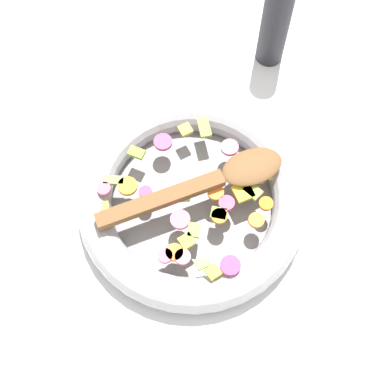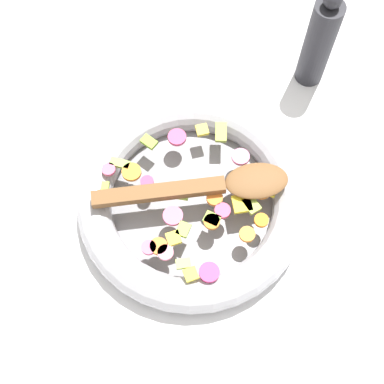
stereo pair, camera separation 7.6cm
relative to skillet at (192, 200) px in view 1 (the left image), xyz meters
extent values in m
plane|color=silver|center=(0.00, 0.00, -0.02)|extent=(4.00, 4.00, 0.00)
cylinder|color=slate|center=(0.00, 0.00, -0.02)|extent=(0.29, 0.29, 0.01)
torus|color=#9E9EA5|center=(0.00, 0.00, 0.00)|extent=(0.34, 0.34, 0.05)
cylinder|color=orange|center=(-0.10, -0.02, 0.03)|extent=(0.03, 0.03, 0.01)
cylinder|color=orange|center=(-0.05, 0.02, 0.03)|extent=(0.03, 0.03, 0.01)
cylinder|color=orange|center=(-0.05, -0.05, 0.03)|extent=(0.04, 0.04, 0.01)
cylinder|color=orange|center=(-0.10, 0.01, 0.03)|extent=(0.03, 0.03, 0.01)
cylinder|color=orange|center=(-0.01, 0.09, 0.03)|extent=(0.03, 0.03, 0.01)
cylinder|color=orange|center=(-0.08, -0.06, 0.03)|extent=(0.03, 0.03, 0.01)
cylinder|color=orange|center=(0.09, 0.03, 0.03)|extent=(0.04, 0.04, 0.01)
cylinder|color=orange|center=(-0.03, -0.01, 0.03)|extent=(0.03, 0.03, 0.01)
cube|color=#9DBA45|center=(-0.08, -0.03, 0.03)|extent=(0.03, 0.03, 0.01)
cube|color=#98C346|center=(-0.02, 0.05, 0.03)|extent=(0.02, 0.02, 0.01)
cube|color=#8DBB3E|center=(-0.05, 0.02, 0.03)|extent=(0.02, 0.02, 0.01)
cube|color=#94C151|center=(0.11, 0.02, 0.03)|extent=(0.03, 0.02, 0.01)
cube|color=#ACC458|center=(-0.05, 0.09, 0.03)|extent=(0.02, 0.02, 0.01)
cube|color=#9FC645|center=(0.01, 0.01, 0.03)|extent=(0.02, 0.02, 0.01)
cube|color=#8AB639|center=(0.10, -0.03, 0.03)|extent=(0.02, 0.02, 0.01)
cube|color=#98BE3D|center=(0.10, 0.07, 0.03)|extent=(0.02, 0.02, 0.01)
cube|color=#9FBB44|center=(0.02, -0.10, 0.03)|extent=(0.03, 0.04, 0.01)
cylinder|color=#D53C60|center=(-0.05, 0.00, 0.03)|extent=(0.03, 0.03, 0.01)
cylinder|color=#C82F6A|center=(-0.09, 0.08, 0.03)|extent=(0.04, 0.04, 0.01)
cylinder|color=pink|center=(-0.03, -0.09, 0.03)|extent=(0.04, 0.04, 0.01)
cylinder|color=#D75783|center=(0.00, 0.05, 0.03)|extent=(0.04, 0.04, 0.01)
cylinder|color=#DF5880|center=(0.12, 0.04, 0.03)|extent=(0.03, 0.03, 0.01)
cylinder|color=#D03760|center=(0.06, 0.03, 0.03)|extent=(0.02, 0.02, 0.01)
cylinder|color=#D65782|center=(0.00, 0.10, 0.03)|extent=(0.03, 0.03, 0.01)
cylinder|color=pink|center=(-0.02, 0.09, 0.03)|extent=(0.03, 0.03, 0.01)
cylinder|color=#D83E6E|center=(0.07, -0.06, 0.03)|extent=(0.03, 0.03, 0.01)
cube|color=yellow|center=(-0.07, -0.02, 0.03)|extent=(0.04, 0.04, 0.01)
cube|color=yellow|center=(0.04, 0.03, 0.03)|extent=(0.02, 0.02, 0.01)
cube|color=gold|center=(-0.02, 0.07, 0.03)|extent=(0.03, 0.03, 0.01)
cube|color=yellow|center=(0.05, -0.09, 0.03)|extent=(0.03, 0.03, 0.01)
cube|color=yellow|center=(-0.07, 0.10, 0.03)|extent=(0.02, 0.02, 0.01)
cube|color=yellow|center=(-0.09, -0.06, 0.03)|extent=(0.02, 0.02, 0.01)
cube|color=brown|center=(0.03, 0.03, 0.04)|extent=(0.15, 0.14, 0.01)
ellipsoid|color=brown|center=(-0.07, -0.06, 0.04)|extent=(0.10, 0.10, 0.01)
cylinder|color=#232328|center=(-0.02, -0.31, 0.06)|extent=(0.05, 0.05, 0.16)
camera|label=1|loc=(-0.11, 0.29, 0.72)|focal=50.00mm
camera|label=2|loc=(-0.18, 0.25, 0.72)|focal=50.00mm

